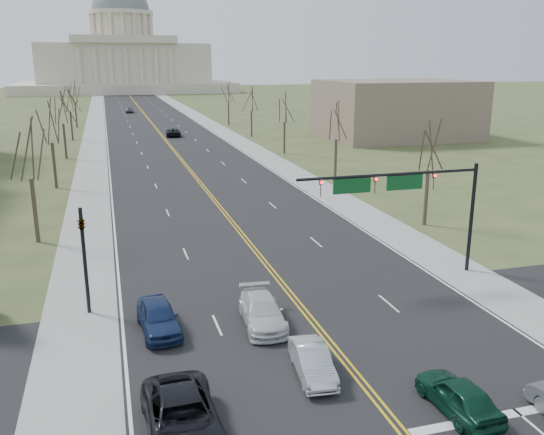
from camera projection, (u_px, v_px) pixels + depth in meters
ground at (392, 419)px, 22.40m from camera, size 600.00×600.00×0.00m
road at (153, 124)px, 124.31m from camera, size 20.00×380.00×0.01m
cross_road at (334, 348)px, 27.95m from camera, size 120.00×14.00×0.01m
sidewalk_left at (95, 126)px, 121.10m from camera, size 4.00×380.00×0.03m
sidewalk_right at (208, 123)px, 127.51m from camera, size 4.00×380.00×0.03m
center_line at (153, 124)px, 124.31m from camera, size 0.42×380.00×0.01m
edge_line_left at (106, 126)px, 121.69m from camera, size 0.15×380.00×0.01m
edge_line_right at (198, 123)px, 126.92m from camera, size 0.15×380.00×0.01m
stop_bar at (518, 412)px, 22.80m from camera, size 9.50×0.50×0.01m
capitol at (124, 58)px, 250.17m from camera, size 90.00×60.00×50.00m
signal_mast at (403, 190)px, 35.36m from camera, size 12.12×0.44×7.20m
signal_left at (84, 249)px, 30.85m from camera, size 0.32×0.36×6.00m
tree_r_0 at (430, 148)px, 47.04m from camera, size 3.74×3.74×8.50m
tree_l_0 at (28, 152)px, 42.36m from camera, size 3.96×3.96×9.00m
tree_r_1 at (337, 123)px, 65.57m from camera, size 3.74×3.74×8.50m
tree_l_1 at (50, 124)px, 60.89m from camera, size 3.96×3.96×9.00m
tree_r_2 at (285, 109)px, 84.09m from camera, size 3.74×3.74×8.50m
tree_l_2 at (62, 109)px, 79.42m from camera, size 3.96×3.96×9.00m
tree_r_3 at (251, 100)px, 102.62m from camera, size 3.74×3.74×8.50m
tree_l_3 at (69, 100)px, 97.95m from camera, size 3.96×3.96×9.00m
tree_r_4 at (228, 94)px, 121.15m from camera, size 3.74×3.74×8.50m
tree_l_4 at (74, 93)px, 116.48m from camera, size 3.96×3.96×9.00m
bldg_right_mass at (396, 109)px, 102.17m from camera, size 25.00×20.00×10.00m
car_nb_inner_lead at (459, 395)px, 22.69m from camera, size 1.89×4.30×1.44m
car_sb_inner_lead at (312, 361)px, 25.35m from camera, size 1.81×4.16×1.33m
car_sb_outer_lead at (182, 418)px, 21.08m from camera, size 2.79×5.86×1.62m
car_sb_inner_second at (262, 311)px, 30.21m from camera, size 2.46×5.20×1.46m
car_sb_outer_second at (158, 317)px, 29.44m from camera, size 2.22×4.75×1.57m
car_far_nb at (173, 132)px, 104.76m from camera, size 2.93×5.60×1.50m
car_far_sb at (129, 110)px, 151.02m from camera, size 2.30×4.69×1.54m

